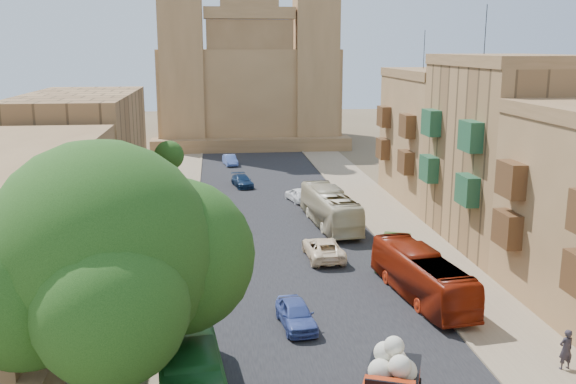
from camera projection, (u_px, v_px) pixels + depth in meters
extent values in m
cube|color=black|center=(282.00, 230.00, 51.47)|extent=(14.00, 140.00, 0.01)
cube|color=#836F55|center=(397.00, 226.00, 52.54)|extent=(5.00, 140.00, 0.01)
cube|color=#836F55|center=(162.00, 233.00, 50.41)|extent=(5.00, 140.00, 0.01)
cube|color=#836F55|center=(368.00, 226.00, 52.25)|extent=(0.25, 140.00, 0.12)
cube|color=#836F55|center=(194.00, 232.00, 50.67)|extent=(0.25, 140.00, 0.12)
cube|color=#54341C|center=(507.00, 229.00, 37.28)|extent=(0.90, 2.20, 2.00)
cube|color=#54341C|center=(511.00, 179.00, 36.63)|extent=(0.90, 2.20, 2.00)
cube|color=olive|center=(506.00, 156.00, 46.99)|extent=(8.00, 14.00, 13.00)
cube|color=brown|center=(513.00, 60.00, 45.47)|extent=(8.20, 14.00, 0.80)
cylinder|color=black|center=(486.00, 29.00, 47.58)|extent=(0.06, 0.06, 3.60)
cube|color=#205032|center=(467.00, 190.00, 43.04)|extent=(0.90, 2.20, 2.00)
cube|color=#205032|center=(429.00, 169.00, 50.63)|extent=(0.90, 2.20, 2.00)
cube|color=#205032|center=(470.00, 136.00, 42.23)|extent=(0.90, 2.20, 2.00)
cube|color=#205032|center=(431.00, 123.00, 49.83)|extent=(0.90, 2.20, 2.00)
cube|color=olive|center=(440.00, 140.00, 60.72)|extent=(8.00, 14.00, 11.50)
cube|color=brown|center=(443.00, 74.00, 59.36)|extent=(8.20, 14.00, 0.80)
cylinder|color=black|center=(424.00, 49.00, 61.48)|extent=(0.06, 0.06, 3.60)
cube|color=#54341C|center=(406.00, 162.00, 56.73)|extent=(0.90, 2.20, 2.00)
cube|color=#54341C|center=(383.00, 149.00, 64.32)|extent=(0.90, 2.20, 2.00)
cube|color=#54341C|center=(407.00, 126.00, 56.02)|extent=(0.90, 2.20, 2.00)
cube|color=#54341C|center=(384.00, 116.00, 63.61)|extent=(0.90, 2.20, 2.00)
cube|color=olive|center=(101.00, 266.00, 40.18)|extent=(1.00, 40.00, 1.80)
cube|color=olive|center=(82.00, 146.00, 61.91)|extent=(10.00, 22.00, 10.00)
cube|color=olive|center=(247.00, 95.00, 99.34)|extent=(26.00, 20.00, 14.00)
cube|color=brown|center=(252.00, 144.00, 90.51)|extent=(28.00, 4.00, 1.80)
cube|color=brown|center=(250.00, 78.00, 90.15)|extent=(12.00, 2.00, 16.00)
cube|color=olive|center=(249.00, 13.00, 88.18)|extent=(12.60, 2.40, 1.60)
cube|color=olive|center=(249.00, 0.00, 87.81)|extent=(8.00, 2.00, 2.40)
cube|color=olive|center=(181.00, 46.00, 89.35)|extent=(6.00, 6.00, 29.00)
cube|color=olive|center=(316.00, 46.00, 91.48)|extent=(6.00, 6.00, 29.00)
cylinder|color=#39261C|center=(110.00, 371.00, 24.75)|extent=(1.11, 1.11, 4.22)
sphere|color=#183A10|center=(102.00, 253.00, 23.70)|extent=(8.45, 8.45, 8.45)
sphere|color=#183A10|center=(177.00, 256.00, 25.44)|extent=(6.23, 6.23, 6.23)
sphere|color=#183A10|center=(28.00, 288.00, 22.65)|extent=(5.78, 5.78, 5.78)
sphere|color=#183A10|center=(111.00, 309.00, 21.43)|extent=(5.34, 5.34, 5.34)
sphere|color=#183A10|center=(79.00, 214.00, 25.73)|extent=(4.89, 4.89, 4.89)
cylinder|color=#39261C|center=(125.00, 314.00, 32.69)|extent=(0.44, 0.44, 2.00)
sphere|color=#183A10|center=(123.00, 277.00, 32.25)|extent=(2.91, 2.91, 2.91)
cylinder|color=#39261C|center=(148.00, 244.00, 44.32)|extent=(0.44, 0.44, 2.00)
sphere|color=#183A10|center=(146.00, 216.00, 43.87)|extent=(2.91, 2.91, 2.91)
cylinder|color=#39261C|center=(161.00, 203.00, 55.95)|extent=(0.44, 0.44, 1.97)
sphere|color=#183A10|center=(160.00, 181.00, 55.51)|extent=(2.86, 2.86, 2.86)
cylinder|color=#39261C|center=(170.00, 176.00, 67.55)|extent=(0.44, 0.44, 2.15)
sphere|color=#183A10|center=(169.00, 155.00, 67.07)|extent=(3.12, 3.12, 3.12)
cube|color=#A72B0C|center=(393.00, 382.00, 25.82)|extent=(3.07, 3.80, 0.82)
cube|color=black|center=(393.00, 372.00, 25.72)|extent=(3.13, 3.86, 0.11)
cylinder|color=black|center=(373.00, 382.00, 27.25)|extent=(0.60, 0.88, 0.82)
sphere|color=beige|center=(380.00, 371.00, 25.27)|extent=(1.01, 1.01, 1.01)
sphere|color=beige|center=(404.00, 371.00, 25.30)|extent=(1.01, 1.01, 1.01)
sphere|color=beige|center=(395.00, 360.00, 26.19)|extent=(1.01, 1.01, 1.01)
sphere|color=beige|center=(385.00, 353.00, 25.74)|extent=(0.92, 0.92, 0.92)
sphere|color=beige|center=(400.00, 367.00, 24.72)|extent=(0.92, 0.92, 0.92)
sphere|color=beige|center=(394.00, 346.00, 25.38)|extent=(0.82, 0.82, 0.82)
cube|color=#34481B|center=(393.00, 253.00, 42.99)|extent=(3.31, 4.49, 1.70)
cylinder|color=black|center=(378.00, 265.00, 42.00)|extent=(0.52, 0.73, 0.68)
cylinder|color=black|center=(402.00, 268.00, 41.53)|extent=(0.52, 0.73, 0.68)
cylinder|color=black|center=(384.00, 252.00, 44.67)|extent=(0.52, 0.73, 0.68)
cylinder|color=black|center=(408.00, 255.00, 44.20)|extent=(0.52, 0.73, 0.68)
imported|color=#1F6728|center=(189.00, 372.00, 26.01)|extent=(3.47, 10.58, 2.89)
imported|color=maroon|center=(422.00, 275.00, 37.14)|extent=(3.60, 10.22, 2.79)
imported|color=#C5B894|center=(330.00, 208.00, 52.25)|extent=(3.47, 10.89, 2.98)
imported|color=#4053A0|center=(296.00, 314.00, 33.49)|extent=(2.07, 4.23, 1.39)
imported|color=white|center=(224.00, 233.00, 48.50)|extent=(1.96, 3.66, 1.15)
imported|color=#FFE3BC|center=(323.00, 248.00, 44.33)|extent=(2.53, 5.20, 1.42)
imported|color=#0F2546|center=(242.00, 181.00, 67.19)|extent=(2.45, 4.44, 1.22)
imported|color=white|center=(299.00, 195.00, 60.63)|extent=(2.54, 4.28, 1.36)
imported|color=#5572C6|center=(230.00, 160.00, 79.42)|extent=(1.93, 4.04, 1.28)
imported|color=#2D272F|center=(566.00, 349.00, 28.98)|extent=(0.76, 0.56, 1.93)
imported|color=#3A3A3F|center=(453.00, 296.00, 35.39)|extent=(0.50, 1.08, 1.80)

